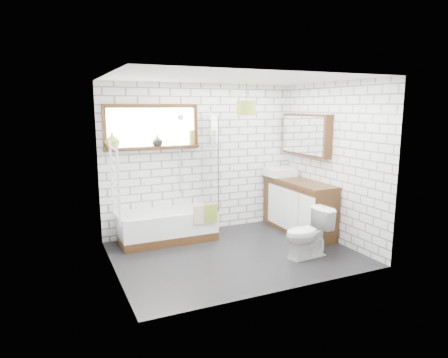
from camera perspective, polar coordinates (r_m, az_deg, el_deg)
name	(u,v)px	position (r m, az deg, el deg)	size (l,w,h in m)	color
floor	(235,254)	(5.94, 1.53, -10.66)	(3.40, 2.60, 0.01)	black
ceiling	(236,78)	(5.56, 1.66, 14.25)	(3.40, 2.60, 0.01)	white
wall_back	(202,159)	(6.80, -3.23, 2.94)	(3.40, 0.01, 2.50)	white
wall_front	(286,186)	(4.50, 8.89, -1.02)	(3.40, 0.01, 2.50)	white
wall_left	(111,178)	(5.11, -15.85, 0.08)	(0.01, 2.60, 2.50)	white
wall_right	(332,162)	(6.54, 15.16, 2.29)	(0.01, 2.60, 2.50)	white
window	(152,127)	(6.45, -10.25, 7.29)	(1.52, 0.16, 0.68)	#321D0E
towel_radiator	(115,182)	(5.13, -15.32, -0.43)	(0.06, 0.52, 1.00)	white
mirror_cabinet	(306,135)	(6.92, 11.61, 6.20)	(0.16, 1.20, 0.70)	#321D0E
shower_riser	(180,154)	(6.61, -6.34, 3.55)	(0.02, 0.02, 1.30)	silver
bathtub	(167,226)	(6.48, -8.08, -6.66)	(1.50, 0.66, 0.49)	white
shower_screen	(209,162)	(6.50, -2.10, 2.48)	(0.02, 0.72, 1.50)	white
towel_green	(210,213)	(6.30, -2.00, -4.92)	(0.22, 0.06, 0.30)	olive
towel_beige	(200,214)	(6.24, -3.42, -5.08)	(0.22, 0.06, 0.29)	#BFB285
vanity	(298,206)	(6.93, 10.54, -3.83)	(0.51, 1.57, 0.90)	#321D0E
basin	(280,172)	(7.20, 8.02, 1.00)	(0.48, 0.42, 0.14)	white
tap	(288,169)	(7.28, 9.09, 1.48)	(0.03, 0.03, 0.14)	silver
toilet	(308,233)	(5.84, 11.87, -7.58)	(0.69, 0.39, 0.70)	white
vase_olive	(112,141)	(6.31, -15.67, 5.19)	(0.23, 0.23, 0.24)	olive
vase_dark	(158,142)	(6.46, -9.48, 5.28)	(0.17, 0.17, 0.18)	black
bottle	(192,139)	(6.63, -4.65, 5.75)	(0.07, 0.07, 0.24)	olive
pendant	(246,108)	(6.53, 3.19, 10.11)	(0.31, 0.31, 0.23)	olive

